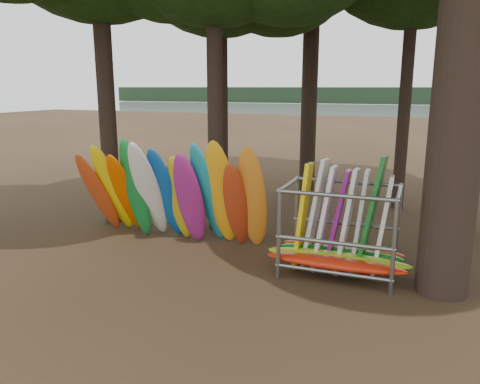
% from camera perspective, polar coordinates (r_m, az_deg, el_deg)
% --- Properties ---
extents(ground, '(120.00, 120.00, 0.00)m').
position_cam_1_polar(ground, '(11.05, 0.04, -8.96)').
color(ground, '#47331E').
rests_on(ground, ground).
extents(lake, '(160.00, 160.00, 0.00)m').
position_cam_1_polar(lake, '(69.79, 18.31, 8.72)').
color(lake, gray).
rests_on(lake, ground).
extents(far_shore, '(160.00, 4.00, 4.00)m').
position_cam_1_polar(far_shore, '(119.65, 19.77, 10.98)').
color(far_shore, black).
rests_on(far_shore, ground).
extents(kayak_row, '(5.30, 2.02, 2.98)m').
position_cam_1_polar(kayak_row, '(12.44, -8.57, -0.30)').
color(kayak_row, '#BE3E15').
rests_on(kayak_row, ground).
extents(storage_rack, '(3.18, 1.54, 2.70)m').
position_cam_1_polar(storage_rack, '(10.56, 12.07, -4.94)').
color(storage_rack, gray).
rests_on(storage_rack, ground).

